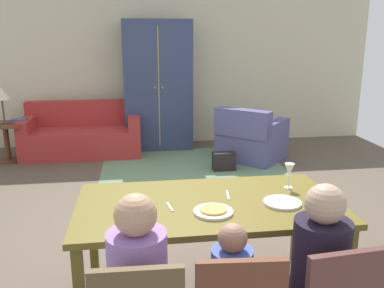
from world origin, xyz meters
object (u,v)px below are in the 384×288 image
(armchair, at_px, (251,139))
(handbag, at_px, (224,161))
(person_woman, at_px, (314,285))
(book_lower, at_px, (18,122))
(book_upper, at_px, (19,120))
(armoire, at_px, (158,86))
(side_table, at_px, (6,137))
(couch, at_px, (83,135))
(dining_table, at_px, (208,212))
(plate_near_woman, at_px, (282,203))
(wine_glass, at_px, (289,171))
(plate_near_man, at_px, (136,212))
(table_lamp, at_px, (1,95))
(plate_near_child, at_px, (213,212))

(armchair, distance_m, handbag, 0.71)
(person_woman, xyz_separation_m, book_lower, (-2.68, 4.50, 0.08))
(book_lower, bearing_deg, book_upper, 37.87)
(armoire, height_order, side_table, armoire)
(armchair, distance_m, book_upper, 3.51)
(couch, xyz_separation_m, armoire, (1.23, 0.23, 0.75))
(dining_table, xyz_separation_m, plate_near_woman, (0.48, -0.10, 0.08))
(couch, relative_size, armchair, 1.50)
(plate_near_woman, height_order, armchair, armchair)
(wine_glass, relative_size, book_upper, 0.85)
(book_lower, bearing_deg, plate_near_man, -66.46)
(dining_table, xyz_separation_m, table_lamp, (-2.38, 3.82, 0.32))
(armoire, xyz_separation_m, handbag, (0.83, -1.39, -0.92))
(plate_near_woman, relative_size, armchair, 0.21)
(dining_table, distance_m, couch, 4.30)
(person_woman, xyz_separation_m, handbag, (0.28, 3.57, -0.38))
(plate_near_child, xyz_separation_m, armchair, (1.27, 3.56, -0.45))
(wine_glass, xyz_separation_m, couch, (-1.92, 3.90, -0.59))
(plate_near_woman, height_order, person_woman, person_woman)
(couch, xyz_separation_m, table_lamp, (-1.09, -0.26, 0.71))
(handbag, bearing_deg, plate_near_child, -103.76)
(dining_table, xyz_separation_m, book_lower, (-2.21, 3.85, -0.09))
(plate_near_woman, bearing_deg, wine_glass, 62.14)
(plate_near_man, bearing_deg, armchair, 63.42)
(plate_near_child, relative_size, plate_near_woman, 1.00)
(person_woman, distance_m, book_upper, 5.25)
(plate_near_woman, bearing_deg, couch, 113.00)
(plate_near_man, bearing_deg, plate_near_child, -7.14)
(couch, relative_size, armoire, 0.87)
(plate_near_man, relative_size, plate_near_child, 1.00)
(plate_near_child, relative_size, book_lower, 1.14)
(table_lamp, bearing_deg, book_upper, 12.48)
(plate_near_child, height_order, plate_near_woman, same)
(dining_table, relative_size, couch, 0.96)
(plate_near_man, height_order, armchair, armchair)
(plate_near_woman, xyz_separation_m, armchair, (0.79, 3.48, -0.45))
(plate_near_woman, distance_m, book_lower, 4.78)
(couch, bearing_deg, person_woman, -69.48)
(plate_near_man, height_order, book_lower, plate_near_man)
(dining_table, bearing_deg, person_woman, -53.91)
(dining_table, relative_size, armoire, 0.83)
(couch, distance_m, armoire, 1.45)
(wine_glass, distance_m, person_woman, 0.93)
(plate_near_woman, xyz_separation_m, wine_glass, (0.15, 0.28, 0.12))
(plate_near_child, bearing_deg, book_upper, 118.47)
(plate_near_woman, xyz_separation_m, book_upper, (-2.67, 3.96, -0.15))
(plate_near_woman, relative_size, person_woman, 0.23)
(couch, height_order, book_lower, couch)
(plate_near_man, xyz_separation_m, plate_near_woman, (0.96, 0.02, 0.00))
(dining_table, relative_size, wine_glass, 9.36)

